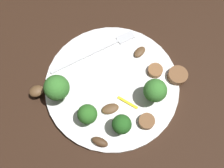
% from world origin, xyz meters
% --- Properties ---
extents(ground_plane, '(1.40, 1.40, 0.00)m').
position_xyz_m(ground_plane, '(0.00, 0.00, 0.00)').
color(ground_plane, black).
extents(plate, '(0.25, 0.25, 0.01)m').
position_xyz_m(plate, '(0.00, 0.00, 0.01)').
color(plate, white).
rests_on(plate, ground_plane).
extents(fork, '(0.17, 0.08, 0.00)m').
position_xyz_m(fork, '(0.04, 0.06, 0.01)').
color(fork, silver).
rests_on(fork, plate).
extents(broccoli_floret_0, '(0.04, 0.04, 0.06)m').
position_xyz_m(broccoli_floret_0, '(0.02, -0.07, 0.05)').
color(broccoli_floret_0, '#408630').
rests_on(broccoli_floret_0, plate).
extents(broccoli_floret_1, '(0.04, 0.04, 0.06)m').
position_xyz_m(broccoli_floret_1, '(-0.08, 0.06, 0.05)').
color(broccoli_floret_1, '#408630').
rests_on(broccoli_floret_1, plate).
extents(broccoli_floret_2, '(0.03, 0.03, 0.05)m').
position_xyz_m(broccoli_floret_2, '(-0.08, -0.01, 0.04)').
color(broccoli_floret_2, '#347525').
rests_on(broccoli_floret_2, plate).
extents(broccoli_floret_3, '(0.03, 0.03, 0.05)m').
position_xyz_m(broccoli_floret_3, '(-0.05, -0.07, 0.04)').
color(broccoli_floret_3, '#296420').
rests_on(broccoli_floret_3, plate).
extents(sausage_slice_0, '(0.03, 0.03, 0.01)m').
position_xyz_m(sausage_slice_0, '(-0.02, -0.09, 0.02)').
color(sausage_slice_0, brown).
rests_on(sausage_slice_0, plate).
extents(sausage_slice_1, '(0.04, 0.04, 0.01)m').
position_xyz_m(sausage_slice_1, '(0.07, -0.05, 0.02)').
color(sausage_slice_1, brown).
rests_on(sausage_slice_1, plate).
extents(sausage_slice_2, '(0.04, 0.04, 0.01)m').
position_xyz_m(sausage_slice_2, '(0.09, -0.08, 0.02)').
color(sausage_slice_2, brown).
rests_on(sausage_slice_2, plate).
extents(mushroom_0, '(0.03, 0.02, 0.01)m').
position_xyz_m(mushroom_0, '(0.08, -0.00, 0.02)').
color(mushroom_0, brown).
rests_on(mushroom_0, plate).
extents(mushroom_1, '(0.03, 0.03, 0.01)m').
position_xyz_m(mushroom_1, '(-0.10, 0.10, 0.02)').
color(mushroom_1, brown).
rests_on(mushroom_1, plate).
extents(mushroom_2, '(0.02, 0.03, 0.01)m').
position_xyz_m(mushroom_2, '(-0.10, -0.05, 0.02)').
color(mushroom_2, '#4C331E').
rests_on(mushroom_2, plate).
extents(mushroom_3, '(0.04, 0.03, 0.01)m').
position_xyz_m(mushroom_3, '(-0.04, -0.03, 0.02)').
color(mushroom_3, brown).
rests_on(mushroom_3, plate).
extents(pepper_strip_1, '(0.01, 0.04, 0.00)m').
position_xyz_m(pepper_strip_1, '(-0.01, -0.05, 0.01)').
color(pepper_strip_1, yellow).
rests_on(pepper_strip_1, plate).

